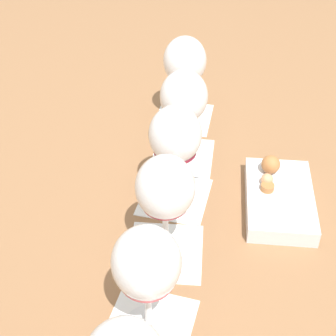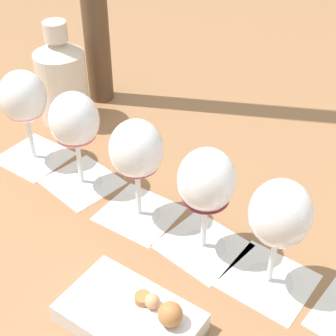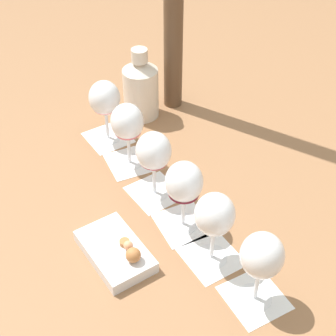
{
  "view_description": "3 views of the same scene",
  "coord_description": "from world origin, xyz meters",
  "px_view_note": "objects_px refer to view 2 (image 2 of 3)",
  "views": [
    {
      "loc": [
        -0.58,
        0.08,
        0.6
      ],
      "look_at": [
        -0.0,
        -0.0,
        0.12
      ],
      "focal_mm": 55.0,
      "sensor_mm": 36.0,
      "label": 1
    },
    {
      "loc": [
        0.21,
        -0.56,
        0.58
      ],
      "look_at": [
        -0.0,
        -0.0,
        0.12
      ],
      "focal_mm": 55.0,
      "sensor_mm": 36.0,
      "label": 2
    },
    {
      "loc": [
        0.59,
        -0.65,
        0.87
      ],
      "look_at": [
        -0.0,
        -0.0,
        0.12
      ],
      "focal_mm": 55.0,
      "sensor_mm": 36.0,
      "label": 3
    }
  ],
  "objects_px": {
    "wine_glass_2": "(136,154)",
    "wine_glass_3": "(206,184)",
    "ceramic_vase": "(62,79)",
    "wine_glass_4": "(280,218)",
    "wine_glass_0": "(23,101)",
    "snack_dish": "(132,317)",
    "wine_glass_1": "(75,124)"
  },
  "relations": [
    {
      "from": "wine_glass_4",
      "to": "snack_dish",
      "type": "height_order",
      "value": "wine_glass_4"
    },
    {
      "from": "wine_glass_1",
      "to": "snack_dish",
      "type": "bearing_deg",
      "value": -49.72
    },
    {
      "from": "wine_glass_0",
      "to": "wine_glass_1",
      "type": "bearing_deg",
      "value": -16.17
    },
    {
      "from": "wine_glass_0",
      "to": "wine_glass_3",
      "type": "bearing_deg",
      "value": -16.38
    },
    {
      "from": "wine_glass_3",
      "to": "wine_glass_4",
      "type": "bearing_deg",
      "value": -16.6
    },
    {
      "from": "wine_glass_3",
      "to": "wine_glass_4",
      "type": "distance_m",
      "value": 0.11
    },
    {
      "from": "wine_glass_2",
      "to": "wine_glass_3",
      "type": "distance_m",
      "value": 0.13
    },
    {
      "from": "wine_glass_4",
      "to": "snack_dish",
      "type": "distance_m",
      "value": 0.23
    },
    {
      "from": "ceramic_vase",
      "to": "wine_glass_0",
      "type": "bearing_deg",
      "value": -85.42
    },
    {
      "from": "wine_glass_3",
      "to": "ceramic_vase",
      "type": "bearing_deg",
      "value": 146.26
    },
    {
      "from": "ceramic_vase",
      "to": "snack_dish",
      "type": "height_order",
      "value": "ceramic_vase"
    },
    {
      "from": "wine_glass_3",
      "to": "snack_dish",
      "type": "xyz_separation_m",
      "value": [
        -0.04,
        -0.17,
        -0.11
      ]
    },
    {
      "from": "wine_glass_4",
      "to": "wine_glass_2",
      "type": "bearing_deg",
      "value": 164.08
    },
    {
      "from": "wine_glass_0",
      "to": "ceramic_vase",
      "type": "bearing_deg",
      "value": 94.58
    },
    {
      "from": "wine_glass_0",
      "to": "snack_dish",
      "type": "distance_m",
      "value": 0.44
    },
    {
      "from": "wine_glass_1",
      "to": "snack_dish",
      "type": "xyz_separation_m",
      "value": [
        0.21,
        -0.24,
        -0.11
      ]
    },
    {
      "from": "wine_glass_1",
      "to": "wine_glass_3",
      "type": "bearing_deg",
      "value": -16.48
    },
    {
      "from": "wine_glass_3",
      "to": "wine_glass_2",
      "type": "bearing_deg",
      "value": 164.69
    },
    {
      "from": "wine_glass_1",
      "to": "wine_glass_0",
      "type": "bearing_deg",
      "value": 163.83
    },
    {
      "from": "wine_glass_3",
      "to": "ceramic_vase",
      "type": "distance_m",
      "value": 0.46
    },
    {
      "from": "wine_glass_3",
      "to": "snack_dish",
      "type": "bearing_deg",
      "value": -104.53
    },
    {
      "from": "ceramic_vase",
      "to": "wine_glass_4",
      "type": "bearing_deg",
      "value": -30.36
    },
    {
      "from": "wine_glass_0",
      "to": "wine_glass_1",
      "type": "relative_size",
      "value": 1.0
    },
    {
      "from": "wine_glass_1",
      "to": "wine_glass_2",
      "type": "bearing_deg",
      "value": -17.57
    },
    {
      "from": "wine_glass_3",
      "to": "wine_glass_4",
      "type": "xyz_separation_m",
      "value": [
        0.11,
        -0.03,
        -0.0
      ]
    },
    {
      "from": "wine_glass_1",
      "to": "wine_glass_4",
      "type": "xyz_separation_m",
      "value": [
        0.36,
        -0.11,
        -0.0
      ]
    },
    {
      "from": "wine_glass_0",
      "to": "ceramic_vase",
      "type": "distance_m",
      "value": 0.15
    },
    {
      "from": "wine_glass_1",
      "to": "ceramic_vase",
      "type": "xyz_separation_m",
      "value": [
        -0.13,
        0.18,
        -0.03
      ]
    },
    {
      "from": "wine_glass_2",
      "to": "ceramic_vase",
      "type": "height_order",
      "value": "ceramic_vase"
    },
    {
      "from": "wine_glass_1",
      "to": "snack_dish",
      "type": "distance_m",
      "value": 0.33
    },
    {
      "from": "wine_glass_4",
      "to": "ceramic_vase",
      "type": "distance_m",
      "value": 0.57
    },
    {
      "from": "wine_glass_4",
      "to": "wine_glass_1",
      "type": "bearing_deg",
      "value": 163.49
    }
  ]
}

